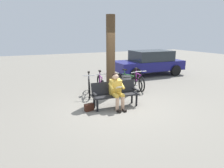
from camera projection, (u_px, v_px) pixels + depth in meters
ground_plane at (120, 106)px, 7.18m from camera, size 40.00×40.00×0.00m
bench at (115, 92)px, 7.08m from camera, size 1.62×0.54×0.87m
person_reading at (116, 89)px, 6.89m from camera, size 0.50×0.78×1.20m
handbag at (89, 107)px, 6.75m from camera, size 0.32×0.20×0.24m
tree_trunk at (111, 57)px, 8.06m from camera, size 0.35×0.35×3.17m
litter_bin at (126, 85)px, 8.50m from camera, size 0.41×0.41×0.78m
bicycle_blue at (137, 81)px, 9.39m from camera, size 0.51×1.66×0.94m
bicycle_black at (128, 82)px, 9.14m from camera, size 0.65×1.61×0.94m
bicycle_orange at (113, 83)px, 9.01m from camera, size 0.75×1.57×0.94m
bicycle_red at (101, 84)px, 8.78m from camera, size 0.53×1.66×0.94m
bicycle_purple at (89, 86)px, 8.51m from camera, size 0.64×1.62×0.94m
parked_car at (149, 62)px, 12.53m from camera, size 4.26×2.13×1.47m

